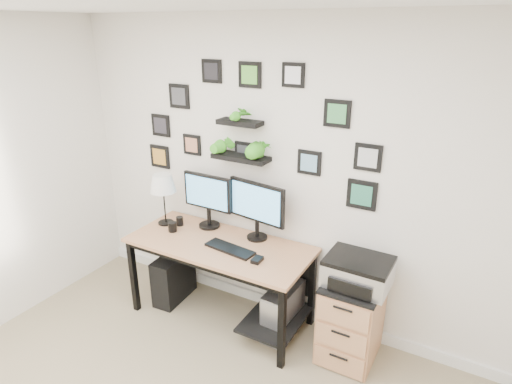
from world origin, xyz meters
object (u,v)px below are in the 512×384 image
Objects in this scene: desk at (225,255)px; pc_tower_black at (174,277)px; monitor_left at (208,197)px; mug at (172,227)px; printer at (358,272)px; monitor_right at (257,206)px; table_lamp at (163,185)px; pc_tower_grey at (283,311)px; file_cabinet at (351,319)px.

desk is 3.48× the size of pc_tower_black.
mug is at bearing -134.11° from monitor_left.
mug reaches higher than pc_tower_black.
monitor_left is 1.48m from printer.
monitor_right is at bearing 18.64° from mug.
monitor_left is at bearing 18.92° from table_lamp.
file_cabinet is (0.58, 0.03, 0.11)m from pc_tower_grey.
pc_tower_black is at bearing -33.68° from table_lamp.
pc_tower_grey is (0.85, -0.16, -0.82)m from monitor_left.
monitor_left is at bearing 169.10° from pc_tower_grey.
mug is 0.19× the size of pc_tower_black.
monitor_left reaches higher than table_lamp.
pc_tower_grey is (0.55, 0.03, -0.40)m from desk.
pc_tower_black is at bearing -177.86° from pc_tower_grey.
table_lamp is at bearing 179.83° from printer.
desk is 3.30× the size of table_lamp.
desk reaches higher than pc_tower_grey.
table_lamp is at bearing 175.58° from desk.
table_lamp is 1.99m from file_cabinet.
monitor_left is at bearing 174.40° from printer.
monitor_right reaches higher than monitor_left.
desk is 2.39× the size of file_cabinet.
pc_tower_grey is 0.82m from printer.
table_lamp is at bearing -170.89° from monitor_right.
desk is 3.50× the size of pc_tower_grey.
monitor_right is 1.21× the size of pc_tower_black.
monitor_left reaches higher than printer.
printer is at bearing -0.17° from table_lamp.
mug reaches higher than pc_tower_grey.
desk is at bearing -2.37° from pc_tower_black.
printer is (1.74, 0.06, 0.55)m from pc_tower_black.
pc_tower_grey is at bearing -26.09° from monitor_right.
table_lamp is 5.51× the size of mug.
monitor_right reaches higher than pc_tower_grey.
file_cabinet is at bearing 0.13° from table_lamp.
file_cabinet is at bearing 154.24° from printer.
desk is 1.16m from printer.
table_lamp is (-0.40, -0.14, 0.09)m from monitor_left.
table_lamp is 1.88m from printer.
monitor_left is at bearing 45.89° from mug.
pc_tower_black is 0.69× the size of file_cabinet.
pc_tower_grey is (0.35, -0.17, -0.84)m from monitor_right.
mug reaches higher than file_cabinet.
pc_tower_black is at bearing -177.53° from file_cabinet.
file_cabinet reaches higher than pc_tower_black.
table_lamp is 1.55m from pc_tower_grey.
monitor_right is at bearing 44.45° from desk.
table_lamp reaches higher than mug.
monitor_right is 0.92m from pc_tower_grey.
printer is (1.15, 0.05, 0.15)m from desk.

